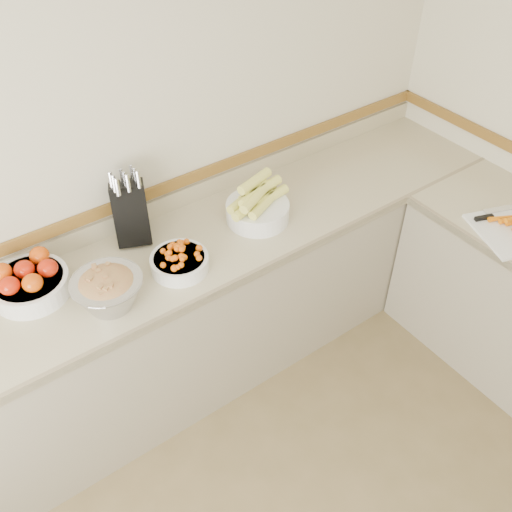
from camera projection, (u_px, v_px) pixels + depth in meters
back_wall at (110, 159)px, 2.58m from camera, size 4.00×0.00×4.00m
counter_back at (164, 327)px, 2.95m from camera, size 4.00×0.65×1.08m
knife_block at (130, 212)px, 2.69m from camera, size 0.22×0.24×0.39m
tomato_bowl at (29, 282)px, 2.46m from camera, size 0.34×0.34×0.17m
cherry_tomato_bowl at (179, 260)px, 2.59m from camera, size 0.27×0.27×0.15m
corn_bowl at (257, 206)px, 2.85m from camera, size 0.36×0.32×0.24m
rhubarb_bowl at (108, 290)px, 2.40m from camera, size 0.31×0.31×0.17m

